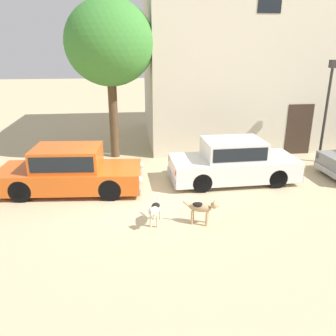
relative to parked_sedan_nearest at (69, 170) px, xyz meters
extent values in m
plane|color=tan|center=(2.07, -0.90, -0.71)|extent=(80.00, 80.00, 0.00)
cube|color=#D15619|center=(0.01, 0.00, -0.24)|extent=(4.47, 1.99, 0.63)
cube|color=#D15619|center=(-0.03, 0.00, 0.40)|extent=(2.10, 1.59, 0.66)
cube|color=black|center=(-0.03, 0.00, 0.41)|extent=(1.94, 1.60, 0.47)
cube|color=#999BA0|center=(2.17, -0.15, -0.45)|extent=(0.24, 1.66, 0.20)
cube|color=#999BA0|center=(-2.14, 0.15, -0.45)|extent=(0.24, 1.66, 0.20)
sphere|color=silver|center=(2.24, 0.51, -0.10)|extent=(0.20, 0.20, 0.20)
sphere|color=silver|center=(2.15, -0.82, -0.10)|extent=(0.20, 0.20, 0.20)
cube|color=red|center=(-2.09, 0.87, -0.09)|extent=(0.05, 0.18, 0.18)
cylinder|color=black|center=(1.37, 0.65, -0.37)|extent=(0.69, 0.25, 0.67)
cylinder|color=black|center=(1.27, -0.83, -0.37)|extent=(0.69, 0.25, 0.67)
cylinder|color=black|center=(-1.24, 0.83, -0.37)|extent=(0.69, 0.25, 0.67)
cylinder|color=black|center=(-1.34, -0.65, -0.37)|extent=(0.69, 0.25, 0.67)
cube|color=silver|center=(5.32, 0.26, -0.22)|extent=(4.22, 1.83, 0.69)
cube|color=silver|center=(5.28, 0.25, 0.44)|extent=(1.96, 1.52, 0.61)
cube|color=black|center=(5.28, 0.25, 0.45)|extent=(1.81, 1.54, 0.43)
cube|color=#999BA0|center=(7.39, 0.33, -0.45)|extent=(0.18, 1.66, 0.20)
cube|color=#999BA0|center=(3.26, 0.19, -0.45)|extent=(0.18, 1.66, 0.20)
sphere|color=silver|center=(7.39, 0.99, -0.06)|extent=(0.20, 0.20, 0.20)
sphere|color=silver|center=(7.44, -0.34, -0.06)|extent=(0.20, 0.20, 0.20)
cube|color=red|center=(3.24, 0.91, -0.04)|extent=(0.05, 0.18, 0.18)
cube|color=red|center=(3.29, -0.54, -0.04)|extent=(0.05, 0.18, 0.18)
cylinder|color=black|center=(6.55, 1.04, -0.40)|extent=(0.63, 0.22, 0.63)
cylinder|color=black|center=(6.60, -0.45, -0.40)|extent=(0.63, 0.22, 0.63)
cylinder|color=black|center=(4.05, 0.96, -0.40)|extent=(0.63, 0.22, 0.63)
cylinder|color=black|center=(4.10, -0.53, -0.40)|extent=(0.63, 0.22, 0.63)
cube|color=#999BA0|center=(8.68, 0.08, -0.45)|extent=(0.19, 1.78, 0.20)
cube|color=red|center=(8.65, 0.86, -0.10)|extent=(0.05, 0.18, 0.18)
cube|color=beige|center=(11.52, 6.40, 3.76)|extent=(17.37, 6.71, 8.93)
cube|color=#38281E|center=(8.92, 3.04, 0.34)|extent=(1.10, 0.02, 2.10)
cylinder|color=tan|center=(3.84, -2.53, -0.52)|extent=(0.06, 0.06, 0.38)
cylinder|color=tan|center=(3.78, -2.70, -0.52)|extent=(0.06, 0.06, 0.38)
cylinder|color=tan|center=(3.48, -2.40, -0.52)|extent=(0.06, 0.06, 0.38)
cylinder|color=tan|center=(3.42, -2.57, -0.52)|extent=(0.06, 0.06, 0.38)
ellipsoid|color=tan|center=(3.63, -2.55, -0.25)|extent=(0.63, 0.42, 0.24)
ellipsoid|color=black|center=(3.59, -2.54, -0.19)|extent=(0.38, 0.32, 0.13)
sphere|color=tan|center=(3.97, -2.67, -0.15)|extent=(0.18, 0.18, 0.18)
cone|color=tan|center=(4.06, -2.70, -0.16)|extent=(0.13, 0.13, 0.10)
cone|color=tan|center=(3.99, -2.62, -0.07)|extent=(0.08, 0.08, 0.08)
cone|color=tan|center=(3.95, -2.72, -0.07)|extent=(0.08, 0.08, 0.08)
cylinder|color=tan|center=(3.29, -2.43, -0.19)|extent=(0.19, 0.11, 0.17)
cylinder|color=beige|center=(2.52, -2.63, -0.54)|extent=(0.06, 0.06, 0.33)
cylinder|color=beige|center=(2.36, -2.59, -0.54)|extent=(0.06, 0.06, 0.33)
cylinder|color=beige|center=(2.63, -2.24, -0.54)|extent=(0.06, 0.06, 0.33)
cylinder|color=beige|center=(2.47, -2.19, -0.54)|extent=(0.06, 0.06, 0.33)
ellipsoid|color=beige|center=(2.50, -2.41, -0.30)|extent=(0.38, 0.67, 0.22)
ellipsoid|color=black|center=(2.51, -2.37, -0.24)|extent=(0.30, 0.39, 0.12)
sphere|color=beige|center=(2.40, -2.79, -0.19)|extent=(0.21, 0.21, 0.21)
cone|color=beige|center=(2.37, -2.89, -0.21)|extent=(0.14, 0.14, 0.11)
cone|color=beige|center=(2.46, -2.80, -0.10)|extent=(0.09, 0.09, 0.09)
cone|color=beige|center=(2.34, -2.77, -0.10)|extent=(0.09, 0.09, 0.09)
cylinder|color=beige|center=(2.59, -2.03, -0.23)|extent=(0.09, 0.19, 0.20)
cylinder|color=#2D2B28|center=(9.34, 1.94, 1.09)|extent=(0.10, 0.10, 3.59)
cube|color=#2D2B28|center=(9.34, 1.94, 3.02)|extent=(0.22, 0.22, 0.28)
sphere|color=silver|center=(9.34, 1.94, 3.02)|extent=(0.18, 0.18, 0.18)
cylinder|color=brown|center=(1.29, 3.54, 0.89)|extent=(0.35, 0.35, 3.19)
ellipsoid|color=#3D8433|center=(1.29, 3.54, 3.75)|extent=(3.37, 3.03, 3.20)
camera|label=1|loc=(1.92, -10.49, 3.69)|focal=37.32mm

